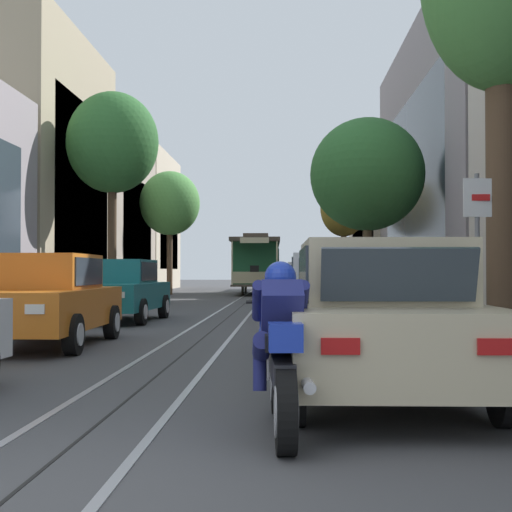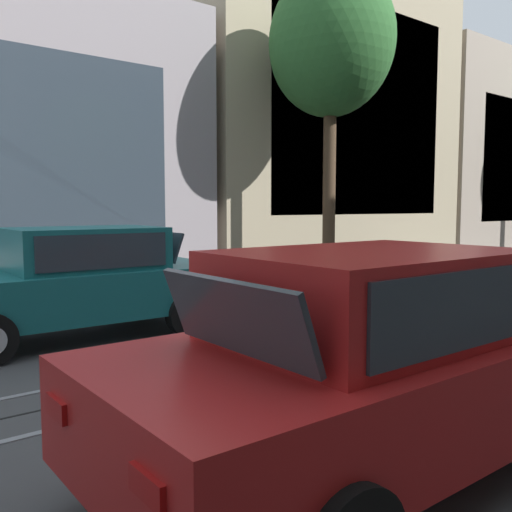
# 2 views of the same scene
# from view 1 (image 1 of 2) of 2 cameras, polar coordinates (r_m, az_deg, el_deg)

# --- Properties ---
(ground_plane) EXTENTS (160.00, 160.00, 0.00)m
(ground_plane) POSITION_cam_1_polar(r_m,az_deg,el_deg) (25.94, -1.23, -4.02)
(ground_plane) COLOR #424244
(trolley_track_rails) EXTENTS (1.14, 63.03, 0.01)m
(trolley_track_rails) POSITION_cam_1_polar(r_m,az_deg,el_deg) (29.44, -0.81, -3.67)
(trolley_track_rails) COLOR gray
(trolley_track_rails) RESTS_ON ground
(building_facade_left) EXTENTS (5.86, 54.73, 10.87)m
(building_facade_left) POSITION_cam_1_polar(r_m,az_deg,el_deg) (30.90, -18.40, 5.36)
(building_facade_left) COLOR gray
(building_facade_left) RESTS_ON ground
(building_facade_right) EXTENTS (5.77, 54.73, 10.97)m
(building_facade_right) POSITION_cam_1_polar(r_m,az_deg,el_deg) (30.85, 16.75, 4.80)
(building_facade_right) COLOR beige
(building_facade_right) RESTS_ON ground
(parked_car_orange_second_left) EXTENTS (2.05, 4.38, 1.58)m
(parked_car_orange_second_left) POSITION_cam_1_polar(r_m,az_deg,el_deg) (13.07, -16.19, -3.28)
(parked_car_orange_second_left) COLOR orange
(parked_car_orange_second_left) RESTS_ON ground
(parked_car_teal_mid_left) EXTENTS (2.10, 4.41, 1.58)m
(parked_car_teal_mid_left) POSITION_cam_1_polar(r_m,az_deg,el_deg) (19.04, -10.59, -2.63)
(parked_car_teal_mid_left) COLOR #196B70
(parked_car_teal_mid_left) RESTS_ON ground
(parked_car_beige_near_right) EXTENTS (2.03, 4.37, 1.58)m
(parked_car_beige_near_right) POSITION_cam_1_polar(r_m,az_deg,el_deg) (7.47, 9.47, -4.92)
(parked_car_beige_near_right) COLOR #C1B28E
(parked_car_beige_near_right) RESTS_ON ground
(parked_car_white_second_right) EXTENTS (2.07, 4.39, 1.58)m
(parked_car_white_second_right) POSITION_cam_1_polar(r_m,az_deg,el_deg) (12.66, 6.34, -3.39)
(parked_car_white_second_right) COLOR silver
(parked_car_white_second_right) RESTS_ON ground
(parked_car_red_mid_right) EXTENTS (2.05, 4.38, 1.58)m
(parked_car_red_mid_right) POSITION_cam_1_polar(r_m,az_deg,el_deg) (18.76, 5.61, -2.67)
(parked_car_red_mid_right) COLOR red
(parked_car_red_mid_right) RESTS_ON ground
(parked_car_white_fourth_right) EXTENTS (2.13, 4.42, 1.58)m
(parked_car_white_fourth_right) POSITION_cam_1_polar(r_m,az_deg,el_deg) (24.70, 4.33, -2.31)
(parked_car_white_fourth_right) COLOR silver
(parked_car_white_fourth_right) RESTS_ON ground
(parked_car_maroon_fifth_right) EXTENTS (2.09, 4.40, 1.58)m
(parked_car_maroon_fifth_right) POSITION_cam_1_polar(r_m,az_deg,el_deg) (29.82, 4.29, -2.11)
(parked_car_maroon_fifth_right) COLOR maroon
(parked_car_maroon_fifth_right) RESTS_ON ground
(parked_car_brown_sixth_right) EXTENTS (2.12, 4.41, 1.58)m
(parked_car_brown_sixth_right) POSITION_cam_1_polar(r_m,az_deg,el_deg) (35.38, 3.67, -1.96)
(parked_car_brown_sixth_right) COLOR brown
(parked_car_brown_sixth_right) RESTS_ON ground
(parked_car_navy_far_right) EXTENTS (2.12, 4.41, 1.58)m
(parked_car_navy_far_right) POSITION_cam_1_polar(r_m,az_deg,el_deg) (41.49, 3.74, -1.85)
(parked_car_navy_far_right) COLOR #19234C
(parked_car_navy_far_right) RESTS_ON ground
(street_tree_kerb_left_second) EXTENTS (3.28, 2.82, 7.69)m
(street_tree_kerb_left_second) POSITION_cam_1_polar(r_m,az_deg,el_deg) (26.80, -11.14, 8.60)
(street_tree_kerb_left_second) COLOR #4C3826
(street_tree_kerb_left_second) RESTS_ON ground
(street_tree_kerb_left_mid) EXTENTS (3.28, 3.06, 6.74)m
(street_tree_kerb_left_mid) POSITION_cam_1_polar(r_m,az_deg,el_deg) (40.18, -6.75, 4.07)
(street_tree_kerb_left_mid) COLOR brown
(street_tree_kerb_left_mid) RESTS_ON ground
(street_tree_kerb_right_second) EXTENTS (3.88, 4.15, 6.50)m
(street_tree_kerb_right_second) POSITION_cam_1_polar(r_m,az_deg,el_deg) (25.28, 8.67, 6.28)
(street_tree_kerb_right_second) COLOR brown
(street_tree_kerb_right_second) RESTS_ON ground
(street_tree_kerb_right_mid) EXTENTS (2.52, 2.66, 6.27)m
(street_tree_kerb_right_mid) POSITION_cam_1_polar(r_m,az_deg,el_deg) (39.95, 6.85, 3.68)
(street_tree_kerb_right_mid) COLOR #4C3826
(street_tree_kerb_right_mid) RESTS_ON ground
(cable_car_trolley) EXTENTS (2.69, 9.16, 3.28)m
(cable_car_trolley) POSITION_cam_1_polar(r_m,az_deg,el_deg) (41.05, 0.06, -0.65)
(cable_car_trolley) COLOR #1E5B38
(cable_car_trolley) RESTS_ON ground
(motorcycle_with_rider) EXTENTS (0.56, 1.99, 1.37)m
(motorcycle_with_rider) POSITION_cam_1_polar(r_m,az_deg,el_deg) (5.87, 1.99, -7.45)
(motorcycle_with_rider) COLOR black
(motorcycle_with_rider) RESTS_ON ground
(pedestrian_crossing_far) EXTENTS (0.55, 0.42, 1.64)m
(pedestrian_crossing_far) POSITION_cam_1_polar(r_m,az_deg,el_deg) (32.89, 8.65, -1.80)
(pedestrian_crossing_far) COLOR slate
(pedestrian_crossing_far) RESTS_ON ground
(street_sign_post) EXTENTS (0.36, 0.08, 2.50)m
(street_sign_post) POSITION_cam_1_polar(r_m,az_deg,el_deg) (9.48, 16.90, 0.54)
(street_sign_post) COLOR slate
(street_sign_post) RESTS_ON ground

